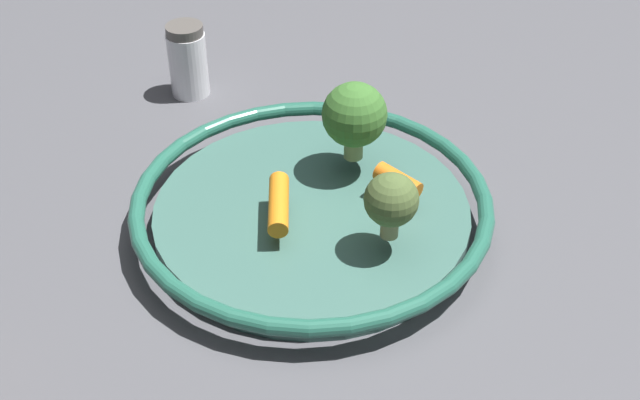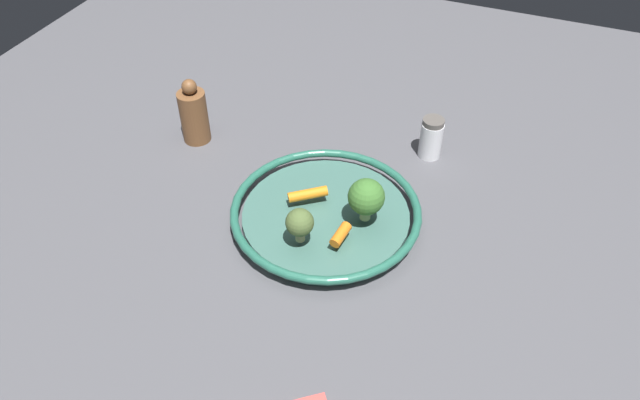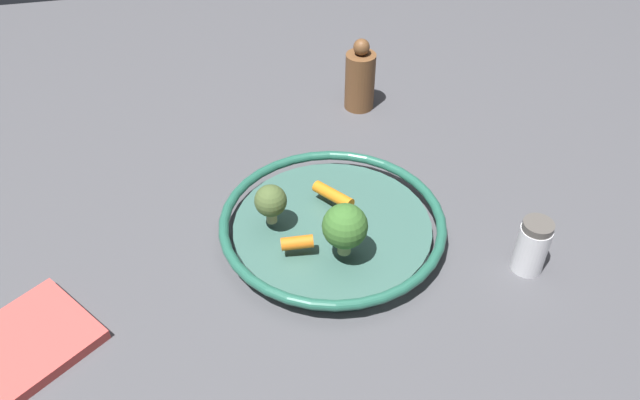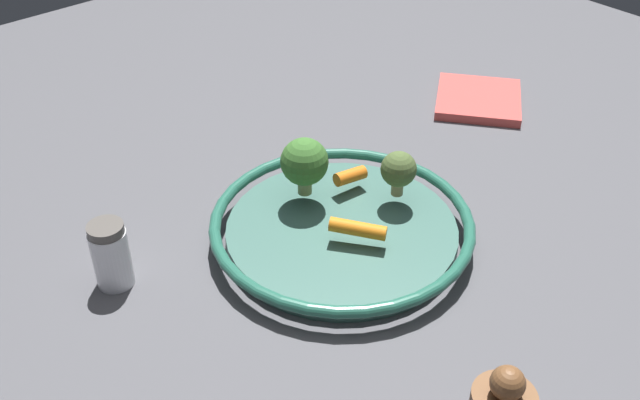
# 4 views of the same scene
# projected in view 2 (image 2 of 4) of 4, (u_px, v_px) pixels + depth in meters

# --- Properties ---
(ground_plane) EXTENTS (1.80, 1.80, 0.00)m
(ground_plane) POSITION_uv_depth(u_px,v_px,m) (326.00, 222.00, 1.03)
(ground_plane) COLOR #4C4C51
(serving_bowl) EXTENTS (0.31, 0.31, 0.03)m
(serving_bowl) POSITION_uv_depth(u_px,v_px,m) (326.00, 214.00, 1.01)
(serving_bowl) COLOR #3D665B
(serving_bowl) RESTS_ON ground_plane
(baby_carrot_near_rim) EXTENTS (0.05, 0.02, 0.02)m
(baby_carrot_near_rim) POSITION_uv_depth(u_px,v_px,m) (341.00, 235.00, 0.94)
(baby_carrot_near_rim) COLOR orange
(baby_carrot_near_rim) RESTS_ON serving_bowl
(baby_carrot_center) EXTENTS (0.05, 0.06, 0.02)m
(baby_carrot_center) POSITION_uv_depth(u_px,v_px,m) (308.00, 194.00, 1.01)
(baby_carrot_center) COLOR orange
(baby_carrot_center) RESTS_ON serving_bowl
(broccoli_floret_large) EXTENTS (0.06, 0.06, 0.07)m
(broccoli_floret_large) POSITION_uv_depth(u_px,v_px,m) (366.00, 197.00, 0.95)
(broccoli_floret_large) COLOR tan
(broccoli_floret_large) RESTS_ON serving_bowl
(broccoli_floret_mid) EXTENTS (0.04, 0.04, 0.06)m
(broccoli_floret_mid) POSITION_uv_depth(u_px,v_px,m) (300.00, 223.00, 0.92)
(broccoli_floret_mid) COLOR tan
(broccoli_floret_mid) RESTS_ON serving_bowl
(salt_shaker) EXTENTS (0.04, 0.04, 0.08)m
(salt_shaker) POSITION_uv_depth(u_px,v_px,m) (431.00, 138.00, 1.13)
(salt_shaker) COLOR white
(salt_shaker) RESTS_ON ground_plane
(pepper_mill) EXTENTS (0.05, 0.05, 0.13)m
(pepper_mill) POSITION_uv_depth(u_px,v_px,m) (194.00, 115.00, 1.16)
(pepper_mill) COLOR brown
(pepper_mill) RESTS_ON ground_plane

